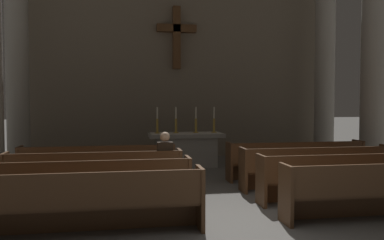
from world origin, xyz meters
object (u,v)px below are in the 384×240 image
at_px(altar, 186,149).
at_px(lone_worshipper, 165,162).
at_px(pew_left_row_4, 99,166).
at_px(column_right_third, 325,61).
at_px(pew_right_row_1, 384,190).
at_px(pew_left_row_1, 84,203).
at_px(column_right_second, 374,51).
at_px(candlestick_outer_left, 157,125).
at_px(candlestick_inner_left, 176,125).
at_px(pew_right_row_4, 296,160).
at_px(candlestick_outer_right, 214,124).
at_px(pew_right_row_3, 318,168).
at_px(pew_left_row_3, 95,175).
at_px(pew_right_row_2, 346,177).
at_px(candlestick_inner_right, 196,124).
at_px(pew_left_row_2, 91,186).
at_px(column_left_third, 17,55).

bearing_deg(altar, lone_worshipper, -105.98).
xyz_separation_m(altar, lone_worshipper, (-0.99, -3.47, 0.16)).
relative_size(pew_left_row_4, column_right_third, 0.51).
distance_m(pew_right_row_1, lone_worshipper, 4.10).
bearing_deg(pew_left_row_1, pew_right_row_1, 0.00).
bearing_deg(column_right_second, candlestick_outer_left, 163.56).
relative_size(pew_left_row_1, column_right_second, 0.51).
bearing_deg(column_right_second, candlestick_inner_left, 161.94).
bearing_deg(pew_right_row_4, candlestick_outer_right, 123.08).
bearing_deg(altar, pew_right_row_3, -55.67).
height_order(candlestick_outer_left, lone_worshipper, candlestick_outer_left).
distance_m(pew_right_row_4, altar, 3.37).
bearing_deg(pew_right_row_4, candlestick_inner_left, 138.66).
bearing_deg(pew_left_row_3, column_right_third, 31.55).
bearing_deg(pew_right_row_1, pew_right_row_4, 90.00).
bearing_deg(pew_right_row_3, pew_left_row_4, 166.65).
relative_size(column_right_third, altar, 3.10).
bearing_deg(lone_worshipper, pew_left_row_4, 141.91).
bearing_deg(pew_left_row_1, pew_right_row_2, 13.35).
bearing_deg(pew_right_row_2, candlestick_inner_left, 120.13).
bearing_deg(column_right_third, pew_right_row_2, -114.21).
height_order(pew_left_row_1, pew_left_row_3, same).
relative_size(pew_left_row_3, candlestick_inner_right, 4.51).
relative_size(pew_right_row_1, candlestick_outer_right, 4.51).
bearing_deg(column_right_third, candlestick_outer_left, -170.30).
bearing_deg(pew_right_row_1, pew_left_row_4, 144.55).
xyz_separation_m(pew_left_row_3, candlestick_outer_right, (3.24, 3.50, 0.78)).
bearing_deg(candlestick_outer_left, pew_left_row_2, -108.39).
distance_m(pew_right_row_1, pew_right_row_4, 3.41).
bearing_deg(pew_left_row_4, altar, 44.71).
bearing_deg(candlestick_inner_left, column_right_second, -18.06).
bearing_deg(lone_worshipper, pew_left_row_3, -178.43).
bearing_deg(candlestick_inner_right, pew_right_row_2, -65.72).
bearing_deg(candlestick_outer_left, pew_left_row_3, -113.76).
bearing_deg(pew_right_row_1, pew_right_row_3, 90.00).
bearing_deg(pew_left_row_1, column_right_second, 29.11).
height_order(pew_left_row_4, candlestick_inner_left, candlestick_inner_left).
xyz_separation_m(pew_left_row_3, candlestick_outer_left, (1.54, 3.50, 0.78)).
xyz_separation_m(pew_left_row_1, column_right_third, (7.32, 6.76, 2.85)).
distance_m(column_left_third, lone_worshipper, 6.50).
bearing_deg(column_right_third, pew_right_row_4, -127.01).
height_order(column_right_second, column_right_third, same).
height_order(pew_right_row_3, candlestick_inner_right, candlestick_inner_right).
bearing_deg(column_right_second, candlestick_outer_right, 157.31).
bearing_deg(pew_right_row_2, pew_left_row_4, 154.61).
relative_size(pew_right_row_2, altar, 1.58).
xyz_separation_m(pew_left_row_1, pew_left_row_3, (0.00, 2.27, 0.00)).
bearing_deg(pew_left_row_2, candlestick_outer_right, 55.05).
bearing_deg(candlestick_outer_left, pew_right_row_1, -60.69).
bearing_deg(pew_right_row_1, pew_right_row_2, 90.00).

